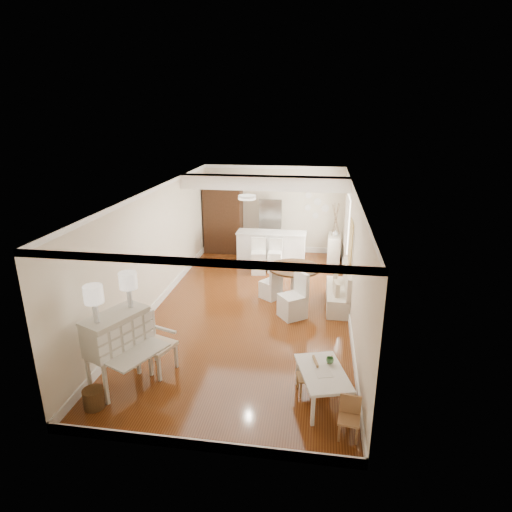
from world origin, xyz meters
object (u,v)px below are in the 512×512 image
(secretary_bureau, at_px, (119,350))
(kids_chair_b, at_px, (322,372))
(kids_table, at_px, (322,387))
(slip_chair_near, at_px, (293,295))
(dining_table, at_px, (294,283))
(bar_stool_right, at_px, (275,256))
(gustavian_armchair, at_px, (156,345))
(kids_chair_a, at_px, (307,376))
(bar_stool_left, at_px, (259,256))
(slip_chair_far, at_px, (271,281))
(fridge, at_px, (281,227))
(sideboard, at_px, (334,248))
(kids_chair_c, at_px, (349,419))
(wicker_basket, at_px, (94,398))
(pantry_cabinet, at_px, (223,217))
(breakfast_counter, at_px, (271,249))

(secretary_bureau, distance_m, kids_chair_b, 3.40)
(kids_table, xyz_separation_m, slip_chair_near, (-0.68, 2.92, 0.25))
(dining_table, relative_size, bar_stool_right, 1.32)
(gustavian_armchair, xyz_separation_m, kids_table, (2.90, -0.45, -0.24))
(gustavian_armchair, relative_size, kids_chair_a, 1.66)
(bar_stool_left, bearing_deg, secretary_bureau, -113.20)
(kids_table, bearing_deg, slip_chair_far, 108.23)
(kids_chair_b, bearing_deg, kids_chair_a, -34.44)
(kids_chair_a, height_order, kids_chair_b, kids_chair_a)
(fridge, bearing_deg, kids_chair_b, -79.00)
(sideboard, bearing_deg, kids_table, -90.31)
(fridge, bearing_deg, kids_table, -79.59)
(secretary_bureau, xyz_separation_m, kids_chair_c, (3.73, -0.68, -0.35))
(wicker_basket, bearing_deg, bar_stool_left, 74.63)
(kids_chair_b, relative_size, pantry_cabinet, 0.25)
(wicker_basket, relative_size, bar_stool_right, 0.34)
(pantry_cabinet, bearing_deg, sideboard, -6.36)
(kids_table, height_order, bar_stool_right, bar_stool_right)
(gustavian_armchair, relative_size, kids_chair_b, 1.82)
(pantry_cabinet, bearing_deg, secretary_bureau, -90.77)
(kids_table, distance_m, kids_chair_c, 0.83)
(wicker_basket, height_order, kids_chair_a, kids_chair_a)
(slip_chair_near, relative_size, bar_stool_left, 1.03)
(pantry_cabinet, bearing_deg, slip_chair_near, -59.96)
(kids_chair_c, relative_size, sideboard, 0.73)
(kids_chair_a, bearing_deg, kids_table, 37.45)
(bar_stool_right, bearing_deg, wicker_basket, -107.50)
(wicker_basket, height_order, slip_chair_near, slip_chair_near)
(kids_table, bearing_deg, bar_stool_left, 108.26)
(slip_chair_near, distance_m, pantry_cabinet, 5.18)
(secretary_bureau, relative_size, gustavian_armchair, 1.28)
(dining_table, bearing_deg, bar_stool_left, 123.98)
(gustavian_armchair, height_order, slip_chair_near, slip_chair_near)
(secretary_bureau, xyz_separation_m, pantry_cabinet, (0.10, 7.42, 0.48))
(bar_stool_left, height_order, bar_stool_right, bar_stool_left)
(bar_stool_right, relative_size, fridge, 0.53)
(kids_chair_b, distance_m, bar_stool_left, 5.45)
(secretary_bureau, bearing_deg, wicker_basket, -81.52)
(wicker_basket, bearing_deg, kids_chair_c, -0.94)
(secretary_bureau, distance_m, kids_table, 3.37)
(kids_chair_b, relative_size, slip_chair_near, 0.54)
(bar_stool_right, xyz_separation_m, sideboard, (1.70, 1.24, -0.07))
(kids_table, relative_size, bar_stool_left, 1.10)
(wicker_basket, bearing_deg, slip_chair_near, 51.51)
(kids_chair_c, relative_size, dining_table, 0.50)
(slip_chair_far, relative_size, breakfast_counter, 0.43)
(kids_chair_a, bearing_deg, bar_stool_left, -177.97)
(wicker_basket, xyz_separation_m, breakfast_counter, (1.98, 6.96, 0.35))
(kids_chair_a, height_order, fridge, fridge)
(wicker_basket, xyz_separation_m, bar_stool_right, (2.15, 6.40, 0.32))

